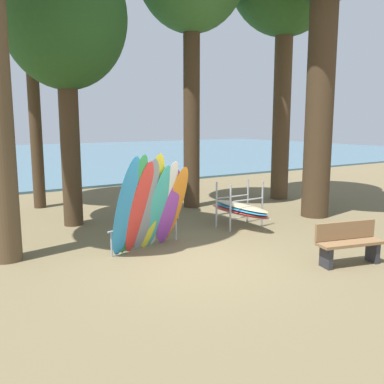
{
  "coord_description": "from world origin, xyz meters",
  "views": [
    {
      "loc": [
        -4.61,
        -7.11,
        2.85
      ],
      "look_at": [
        1.19,
        1.73,
        1.1
      ],
      "focal_mm": 40.07,
      "sensor_mm": 36.0,
      "label": 1
    }
  ],
  "objects_px": {
    "tree_deep_back": "(64,20)",
    "park_bench": "(349,242)",
    "board_storage_rack": "(240,209)",
    "leaning_board_pile": "(151,206)"
  },
  "relations": [
    {
      "from": "board_storage_rack",
      "to": "park_bench",
      "type": "relative_size",
      "value": 1.46
    },
    {
      "from": "tree_deep_back",
      "to": "park_bench",
      "type": "xyz_separation_m",
      "value": [
        3.56,
        -6.31,
        -4.97
      ]
    },
    {
      "from": "board_storage_rack",
      "to": "park_bench",
      "type": "bearing_deg",
      "value": -92.34
    },
    {
      "from": "leaning_board_pile",
      "to": "park_bench",
      "type": "distance_m",
      "value": 4.17
    },
    {
      "from": "leaning_board_pile",
      "to": "park_bench",
      "type": "relative_size",
      "value": 1.52
    },
    {
      "from": "tree_deep_back",
      "to": "park_bench",
      "type": "distance_m",
      "value": 8.79
    },
    {
      "from": "board_storage_rack",
      "to": "leaning_board_pile",
      "type": "bearing_deg",
      "value": -167.82
    },
    {
      "from": "leaning_board_pile",
      "to": "park_bench",
      "type": "bearing_deg",
      "value": -44.93
    },
    {
      "from": "tree_deep_back",
      "to": "board_storage_rack",
      "type": "bearing_deg",
      "value": -36.36
    },
    {
      "from": "leaning_board_pile",
      "to": "park_bench",
      "type": "xyz_separation_m",
      "value": [
        2.92,
        -2.92,
        -0.57
      ]
    }
  ]
}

